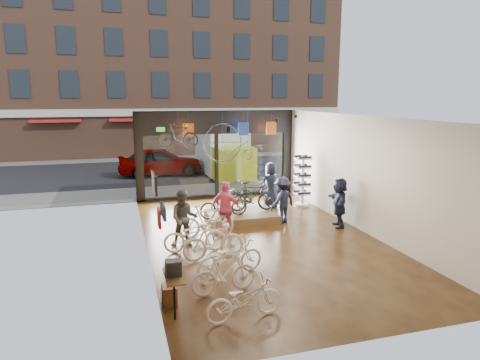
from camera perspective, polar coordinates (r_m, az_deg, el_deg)
name	(u,v)px	position (r m, az deg, el deg)	size (l,w,h in m)	color
ground_plane	(260,239)	(13.61, 2.70, -7.86)	(7.00, 12.00, 0.04)	black
ceiling	(261,116)	(12.89, 2.86, 8.51)	(7.00, 12.00, 0.04)	black
wall_left	(143,186)	(12.44, -12.74, -0.76)	(0.04, 12.00, 3.80)	#B5763F
wall_right	(362,174)	(14.62, 15.94, 0.83)	(0.04, 12.00, 3.80)	beige
wall_back	(373,242)	(7.85, 17.30, -7.95)	(7.00, 0.04, 3.80)	beige
storefront	(216,154)	(18.82, -3.16, 3.44)	(7.00, 0.26, 3.80)	black
exit_sign	(161,129)	(18.19, -10.55, 6.65)	(0.35, 0.06, 0.18)	#198C26
street_road	(185,166)	(27.84, -7.31, 1.88)	(30.00, 18.00, 0.02)	black
sidewalk_near	(211,190)	(20.29, -3.87, -1.29)	(30.00, 2.40, 0.12)	slate
sidewalk_far	(177,157)	(31.75, -8.45, 3.10)	(30.00, 2.00, 0.12)	slate
opposite_building	(169,62)	(34.03, -9.39, 15.32)	(26.00, 5.00, 14.00)	brown
street_car	(160,161)	(24.55, -10.59, 2.44)	(1.87, 4.65, 1.58)	gray
box_truck	(225,152)	(24.10, -2.02, 3.70)	(2.21, 6.62, 2.61)	silver
floor_bike_0	(245,299)	(8.82, 0.62, -15.59)	(0.57, 1.64, 0.86)	beige
floor_bike_1	(224,273)	(9.87, -2.08, -12.31)	(0.45, 1.58, 0.95)	beige
floor_bike_2	(230,257)	(10.79, -1.31, -10.28)	(0.62, 1.77, 0.93)	beige
floor_bike_3	(214,241)	(11.78, -3.54, -8.13)	(0.49, 1.73, 1.04)	beige
floor_bike_4	(195,236)	(12.42, -6.04, -7.41)	(0.62, 1.79, 0.94)	beige
floor_bike_5	(206,221)	(13.55, -4.50, -5.51)	(0.50, 1.78, 1.07)	beige
display_platform	(241,216)	(15.44, 0.18, -4.88)	(2.40, 1.80, 0.30)	brown
display_bike_left	(224,204)	(14.71, -2.19, -3.24)	(0.61, 1.75, 0.92)	black
display_bike_mid	(252,196)	(15.49, 1.65, -2.21)	(0.50, 1.79, 1.07)	black
display_bike_right	(234,195)	(15.91, -0.75, -2.03)	(0.64, 1.85, 0.97)	black
customer_1	(184,218)	(12.76, -7.46, -5.10)	(0.83, 0.65, 1.72)	#3F3F44
customer_2	(226,209)	(13.60, -1.88, -3.84)	(1.05, 0.44, 1.78)	#CC4C72
customer_3	(282,200)	(15.08, 5.68, -2.69)	(1.06, 0.61, 1.64)	#161C33
customer_4	(271,185)	(17.24, 4.17, -0.64)	(0.88, 0.57, 1.81)	#161C33
customer_5	(339,202)	(14.96, 13.11, -2.93)	(1.57, 0.50, 1.70)	#161C33
sunglasses_rack	(302,181)	(17.45, 8.31, -0.10)	(0.62, 0.51, 2.10)	white
wall_merch	(162,246)	(9.24, -10.31, -8.66)	(0.40, 2.40, 2.60)	navy
penny_farthing	(230,144)	(17.54, -1.28, 4.87)	(2.02, 0.06, 1.61)	black
hung_bike	(178,136)	(16.60, -8.27, 5.88)	(0.45, 1.58, 0.95)	black
jersey_left	(188,130)	(17.66, -6.91, 6.63)	(0.45, 0.03, 0.55)	#CC5919
jersey_mid	(244,129)	(18.18, 0.48, 6.84)	(0.45, 0.03, 0.55)	#1E3F99
jersey_right	(271,128)	(18.58, 4.18, 6.90)	(0.45, 0.03, 0.55)	#CC5919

